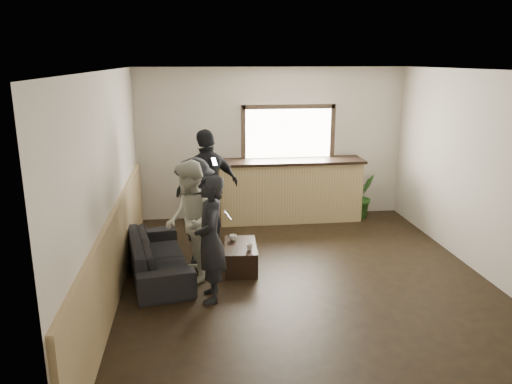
{
  "coord_description": "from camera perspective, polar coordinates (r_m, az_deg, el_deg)",
  "views": [
    {
      "loc": [
        -1.44,
        -6.14,
        2.93
      ],
      "look_at": [
        -0.62,
        0.4,
        1.17
      ],
      "focal_mm": 35.0,
      "sensor_mm": 36.0,
      "label": 1
    }
  ],
  "objects": [
    {
      "name": "ground",
      "position": [
        6.96,
        5.59,
        -10.06
      ],
      "size": [
        5.0,
        6.0,
        0.01
      ],
      "primitive_type": "cube",
      "color": "black"
    },
    {
      "name": "room_shell",
      "position": [
        6.35,
        -0.58,
        1.63
      ],
      "size": [
        5.01,
        6.01,
        2.8
      ],
      "color": "silver",
      "rests_on": "ground"
    },
    {
      "name": "bar_counter",
      "position": [
        9.29,
        3.88,
        0.64
      ],
      "size": [
        2.7,
        0.68,
        2.13
      ],
      "color": "tan",
      "rests_on": "ground"
    },
    {
      "name": "sofa",
      "position": [
        7.14,
        -11.08,
        -7.19
      ],
      "size": [
        1.06,
        1.99,
        0.55
      ],
      "primitive_type": "imported",
      "rotation": [
        0.0,
        0.0,
        1.75
      ],
      "color": "black",
      "rests_on": "ground"
    },
    {
      "name": "coffee_table",
      "position": [
        7.24,
        -1.78,
        -7.4
      ],
      "size": [
        0.49,
        0.83,
        0.36
      ],
      "primitive_type": "cube",
      "rotation": [
        0.0,
        0.0,
        -0.06
      ],
      "color": "black",
      "rests_on": "ground"
    },
    {
      "name": "cup_a",
      "position": [
        7.32,
        -2.63,
        -5.25
      ],
      "size": [
        0.16,
        0.16,
        0.09
      ],
      "primitive_type": "imported",
      "rotation": [
        0.0,
        0.0,
        3.77
      ],
      "color": "silver",
      "rests_on": "coffee_table"
    },
    {
      "name": "cup_b",
      "position": [
        6.98,
        -0.75,
        -6.29
      ],
      "size": [
        0.13,
        0.13,
        0.09
      ],
      "primitive_type": "imported",
      "rotation": [
        0.0,
        0.0,
        0.9
      ],
      "color": "silver",
      "rests_on": "coffee_table"
    },
    {
      "name": "potted_plant",
      "position": [
        9.67,
        12.11,
        -0.43
      ],
      "size": [
        0.56,
        0.5,
        0.85
      ],
      "primitive_type": "imported",
      "rotation": [
        0.0,
        0.0,
        0.32
      ],
      "color": "#2D6623",
      "rests_on": "ground"
    },
    {
      "name": "person_a",
      "position": [
        6.16,
        -5.25,
        -5.39
      ],
      "size": [
        0.46,
        0.59,
        1.6
      ],
      "rotation": [
        0.0,
        0.0,
        -1.58
      ],
      "color": "black",
      "rests_on": "ground"
    },
    {
      "name": "person_b",
      "position": [
        6.71,
        -7.6,
        -3.46
      ],
      "size": [
        0.68,
        0.84,
        1.66
      ],
      "rotation": [
        0.0,
        0.0,
        -1.51
      ],
      "color": "#B9BAA7",
      "rests_on": "ground"
    },
    {
      "name": "person_c",
      "position": [
        7.38,
        -6.91,
        -2.1
      ],
      "size": [
        0.67,
        1.06,
        1.57
      ],
      "rotation": [
        0.0,
        0.0,
        -1.66
      ],
      "color": "black",
      "rests_on": "ground"
    },
    {
      "name": "person_d",
      "position": [
        8.02,
        -5.51,
        0.5
      ],
      "size": [
        1.19,
        0.92,
        1.88
      ],
      "rotation": [
        0.0,
        0.0,
        -2.66
      ],
      "color": "black",
      "rests_on": "ground"
    }
  ]
}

